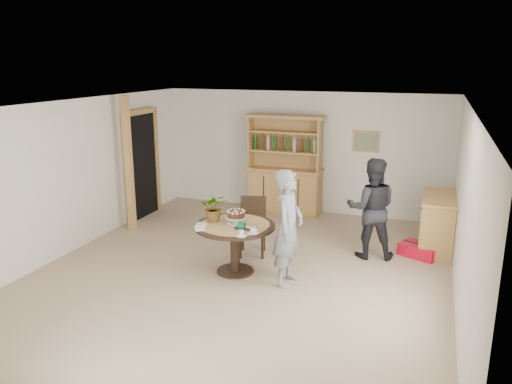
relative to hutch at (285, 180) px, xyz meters
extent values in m
plane|color=tan|center=(0.30, -3.24, -0.69)|extent=(7.00, 7.00, 0.00)
cube|color=white|center=(0.30, 0.26, 0.56)|extent=(6.00, 0.04, 2.50)
cube|color=white|center=(0.30, -6.74, 0.56)|extent=(6.00, 0.04, 2.50)
cube|color=white|center=(-2.70, -3.24, 0.56)|extent=(0.04, 7.00, 2.50)
cube|color=white|center=(3.30, -3.24, 0.56)|extent=(0.04, 7.00, 2.50)
cube|color=white|center=(0.30, -3.24, 1.81)|extent=(6.00, 7.00, 0.04)
cube|color=tan|center=(1.60, 0.23, 0.86)|extent=(0.52, 0.03, 0.42)
cube|color=#59724C|center=(1.60, 0.21, 0.86)|extent=(0.44, 0.02, 0.34)
cube|color=black|center=(-2.64, -1.24, 0.36)|extent=(0.10, 0.90, 2.10)
cube|color=tan|center=(-2.62, -1.74, 0.36)|extent=(0.12, 0.10, 2.10)
cube|color=tan|center=(-2.62, -0.74, 0.36)|extent=(0.12, 0.10, 2.10)
cube|color=tan|center=(-2.62, -1.24, 1.44)|extent=(0.12, 1.10, 0.10)
cube|color=tan|center=(-2.40, -2.04, 0.56)|extent=(0.12, 0.12, 2.50)
cube|color=tan|center=(0.00, 0.00, -0.24)|extent=(1.50, 0.50, 0.90)
cube|color=tan|center=(0.00, 0.00, 0.23)|extent=(1.56, 0.54, 0.04)
cube|color=tan|center=(0.00, 0.10, 0.78)|extent=(1.50, 0.04, 1.06)
cube|color=tan|center=(-0.73, -0.05, 0.78)|extent=(0.04, 0.34, 1.06)
cube|color=tan|center=(0.73, -0.05, 0.78)|extent=(0.04, 0.34, 1.06)
cube|color=tan|center=(0.00, -0.05, 0.61)|extent=(1.44, 0.32, 0.03)
cube|color=tan|center=(0.00, -0.05, 1.01)|extent=(1.44, 0.32, 0.03)
cube|color=tan|center=(0.00, -0.05, 1.32)|extent=(1.62, 0.40, 0.06)
cylinder|color=#194C1E|center=(-0.56, -0.05, 0.77)|extent=(0.07, 0.07, 0.28)
cylinder|color=#4C2D14|center=(-0.40, -0.05, 0.77)|extent=(0.07, 0.07, 0.28)
cylinder|color=#B2BFB2|center=(-0.24, -0.05, 0.77)|extent=(0.07, 0.07, 0.28)
cylinder|color=#194C1E|center=(-0.08, -0.05, 0.77)|extent=(0.07, 0.07, 0.28)
cylinder|color=#4C2D14|center=(0.08, -0.05, 0.77)|extent=(0.07, 0.07, 0.28)
cylinder|color=#B2BFB2|center=(0.24, -0.05, 0.77)|extent=(0.07, 0.07, 0.28)
cylinder|color=#194C1E|center=(0.40, -0.05, 0.77)|extent=(0.07, 0.07, 0.28)
cylinder|color=#4C2D14|center=(0.56, -0.05, 0.77)|extent=(0.07, 0.07, 0.28)
cube|color=tan|center=(3.04, -1.24, -0.24)|extent=(0.50, 1.20, 0.90)
cube|color=tan|center=(3.04, -1.24, 0.23)|extent=(0.54, 1.26, 0.04)
cylinder|color=black|center=(0.20, -3.24, 0.04)|extent=(1.20, 1.20, 0.04)
cylinder|color=black|center=(0.20, -3.24, -0.33)|extent=(0.14, 0.14, 0.70)
cylinder|color=black|center=(0.20, -3.24, -0.67)|extent=(0.56, 0.56, 0.03)
cylinder|color=tan|center=(0.20, -3.24, 0.07)|extent=(1.04, 1.04, 0.01)
cube|color=black|center=(0.20, -2.49, -0.24)|extent=(0.51, 0.51, 0.04)
cube|color=black|center=(0.15, -2.30, 0.01)|extent=(0.41, 0.14, 0.46)
cube|color=black|center=(0.15, -2.30, 0.23)|extent=(0.42, 0.15, 0.05)
cube|color=black|center=(0.07, -2.71, -0.47)|extent=(0.04, 0.03, 0.44)
cube|color=black|center=(0.42, -2.62, -0.47)|extent=(0.04, 0.03, 0.44)
cube|color=black|center=(-0.02, -2.36, -0.47)|extent=(0.04, 0.03, 0.44)
cube|color=black|center=(0.33, -2.27, -0.47)|extent=(0.04, 0.03, 0.44)
cylinder|color=white|center=(0.20, -3.19, 0.08)|extent=(0.28, 0.28, 0.01)
cylinder|color=white|center=(0.20, -3.19, 0.12)|extent=(0.05, 0.05, 0.08)
cylinder|color=white|center=(0.20, -3.19, 0.16)|extent=(0.30, 0.30, 0.01)
cylinder|color=#492714|center=(0.20, -3.19, 0.21)|extent=(0.26, 0.26, 0.09)
cylinder|color=white|center=(0.20, -3.19, 0.26)|extent=(0.08, 0.08, 0.01)
sphere|color=white|center=(0.32, -3.19, 0.26)|extent=(0.04, 0.04, 0.04)
sphere|color=white|center=(0.30, -3.13, 0.26)|extent=(0.04, 0.04, 0.04)
sphere|color=white|center=(0.26, -3.08, 0.26)|extent=(0.04, 0.04, 0.04)
sphere|color=white|center=(0.20, -3.07, 0.26)|extent=(0.04, 0.04, 0.04)
sphere|color=white|center=(0.14, -3.08, 0.26)|extent=(0.04, 0.04, 0.04)
sphere|color=white|center=(0.09, -3.13, 0.26)|extent=(0.04, 0.04, 0.04)
sphere|color=white|center=(0.08, -3.19, 0.26)|extent=(0.04, 0.04, 0.04)
sphere|color=white|center=(0.09, -3.25, 0.26)|extent=(0.04, 0.04, 0.04)
sphere|color=white|center=(0.14, -3.29, 0.26)|extent=(0.04, 0.04, 0.04)
sphere|color=white|center=(0.20, -3.31, 0.26)|extent=(0.04, 0.04, 0.04)
sphere|color=white|center=(0.26, -3.29, 0.26)|extent=(0.04, 0.04, 0.04)
sphere|color=white|center=(0.30, -3.25, 0.26)|extent=(0.04, 0.04, 0.04)
imported|color=#3F7233|center=(-0.15, -3.19, 0.28)|extent=(0.47, 0.44, 0.42)
cube|color=black|center=(0.42, -3.36, 0.08)|extent=(0.30, 0.20, 0.01)
cube|color=#0C723C|center=(0.36, -3.36, 0.11)|extent=(0.10, 0.10, 0.06)
cube|color=#0C723C|center=(0.36, -3.36, 0.15)|extent=(0.11, 0.02, 0.01)
cylinder|color=silver|center=(0.60, -3.52, 0.08)|extent=(0.15, 0.15, 0.01)
imported|color=silver|center=(0.60, -3.52, 0.12)|extent=(0.10, 0.10, 0.08)
cylinder|color=silver|center=(0.48, -3.69, 0.08)|extent=(0.15, 0.15, 0.01)
imported|color=silver|center=(0.48, -3.69, 0.12)|extent=(0.08, 0.08, 0.07)
cube|color=white|center=(-0.25, -3.44, 0.09)|extent=(0.14, 0.08, 0.03)
cube|color=white|center=(-0.22, -3.56, 0.09)|extent=(0.16, 0.11, 0.03)
cube|color=white|center=(-0.16, -3.66, 0.09)|extent=(0.16, 0.14, 0.03)
imported|color=gray|center=(1.05, -3.34, 0.15)|extent=(0.42, 0.62, 1.67)
imported|color=black|center=(2.02, -1.92, 0.13)|extent=(0.90, 0.76, 1.64)
cube|color=red|center=(2.80, -1.63, -0.59)|extent=(0.71, 0.61, 0.20)
cube|color=black|center=(2.80, -1.63, -0.48)|extent=(0.53, 0.27, 0.01)
camera|label=1|loc=(2.87, -9.72, 2.42)|focal=35.00mm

